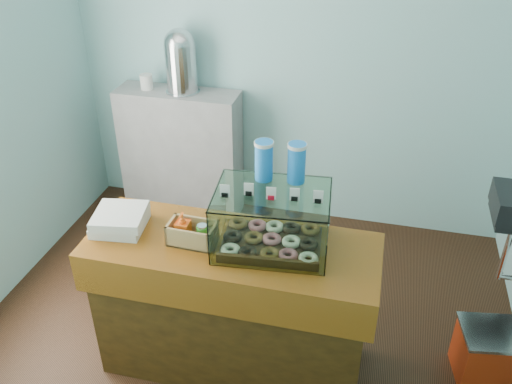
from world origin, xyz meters
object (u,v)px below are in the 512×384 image
(counter, at_px, (233,306))
(display_case, at_px, (273,216))
(coffee_urn, at_px, (181,59))
(red_cooler, at_px, (492,354))

(counter, xyz_separation_m, display_case, (0.21, 0.08, 0.61))
(counter, height_order, coffee_urn, coffee_urn)
(display_case, height_order, red_cooler, display_case)
(counter, relative_size, red_cooler, 3.57)
(red_cooler, bearing_deg, counter, -179.59)
(display_case, distance_m, red_cooler, 1.58)
(display_case, height_order, coffee_urn, coffee_urn)
(display_case, relative_size, red_cooler, 1.41)
(counter, xyz_separation_m, red_cooler, (1.51, 0.26, -0.28))
(coffee_urn, bearing_deg, display_case, -54.79)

